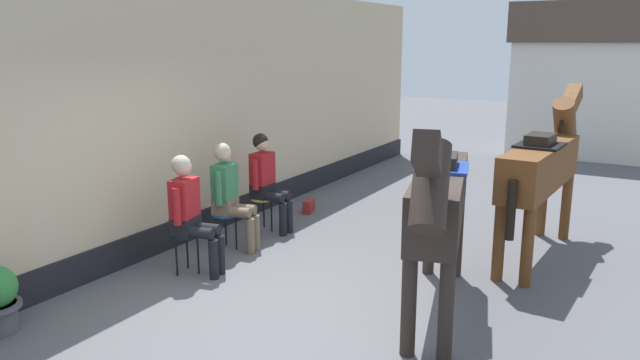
% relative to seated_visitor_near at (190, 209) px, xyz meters
% --- Properties ---
extents(ground_plane, '(40.00, 40.00, 0.00)m').
position_rel_seated_visitor_near_xyz_m(ground_plane, '(1.55, 2.76, -0.78)').
color(ground_plane, '#56565B').
extents(pub_facade_wall, '(0.34, 14.00, 3.40)m').
position_rel_seated_visitor_near_xyz_m(pub_facade_wall, '(-1.00, 1.26, 0.76)').
color(pub_facade_wall, '#CCB793').
rests_on(pub_facade_wall, ground_plane).
extents(distant_cottage, '(3.40, 2.60, 3.50)m').
position_rel_seated_visitor_near_xyz_m(distant_cottage, '(2.95, 10.64, 1.02)').
color(distant_cottage, silver).
rests_on(distant_cottage, ground_plane).
extents(seated_visitor_near, '(0.61, 0.48, 1.39)m').
position_rel_seated_visitor_near_xyz_m(seated_visitor_near, '(0.00, 0.00, 0.00)').
color(seated_visitor_near, black).
rests_on(seated_visitor_near, ground_plane).
extents(seated_visitor_middle, '(0.61, 0.48, 1.39)m').
position_rel_seated_visitor_near_xyz_m(seated_visitor_middle, '(-0.13, 0.89, 0.00)').
color(seated_visitor_middle, '#194C99').
rests_on(seated_visitor_middle, ground_plane).
extents(seated_visitor_far, '(0.61, 0.49, 1.39)m').
position_rel_seated_visitor_near_xyz_m(seated_visitor_far, '(-0.17, 1.76, 0.00)').
color(seated_visitor_far, gold).
rests_on(seated_visitor_far, ground_plane).
extents(saddled_horse_near, '(1.03, 2.93, 2.06)m').
position_rel_seated_visitor_near_xyz_m(saddled_horse_near, '(2.79, 0.34, 0.38)').
color(saddled_horse_near, '#2D231E').
rests_on(saddled_horse_near, ground_plane).
extents(saddled_horse_far, '(0.58, 3.00, 2.06)m').
position_rel_seated_visitor_near_xyz_m(saddled_horse_far, '(3.34, 2.62, 0.38)').
color(saddled_horse_far, brown).
rests_on(saddled_horse_far, ground_plane).
extents(satchel_bag, '(0.18, 0.30, 0.20)m').
position_rel_seated_visitor_near_xyz_m(satchel_bag, '(-0.14, 2.86, -0.68)').
color(satchel_bag, maroon).
rests_on(satchel_bag, ground_plane).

